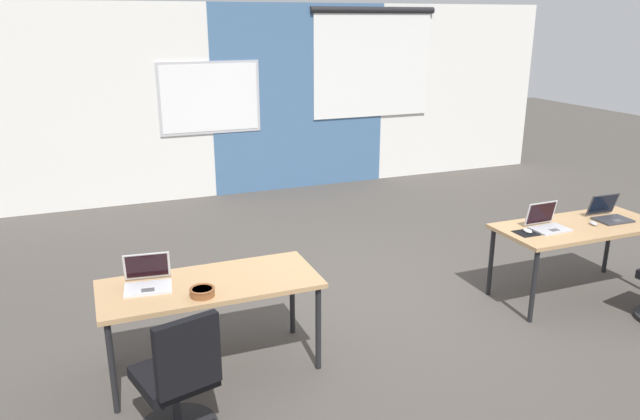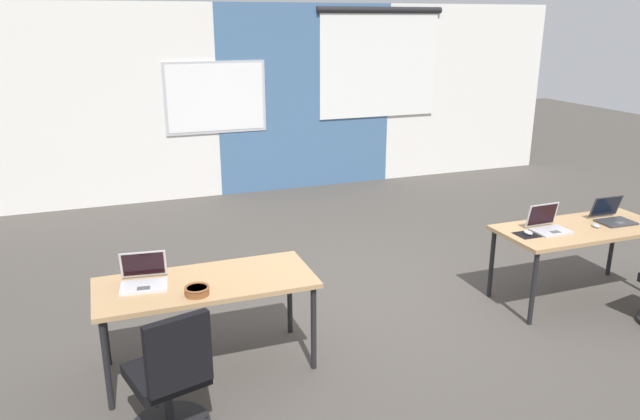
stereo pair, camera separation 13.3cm
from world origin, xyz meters
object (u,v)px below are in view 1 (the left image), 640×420
Objects in this scene: desk_near_left at (210,289)px; chair_near_left_end at (179,387)px; desk_near_right at (578,231)px; snack_bowl at (202,291)px; laptop_near_right_end at (609,214)px; laptop_near_left_end at (148,280)px; mouse_near_right_inner at (528,231)px; mouse_near_right_end at (593,223)px; laptop_near_right_inner at (547,223)px.

desk_near_left is 0.87m from chair_near_left_end.
snack_bowl is (-3.60, -0.22, 0.10)m from desk_near_right.
laptop_near_right_end reaches higher than desk_near_left.
laptop_near_left_end is at bearing -179.24° from laptop_near_right_end.
chair_near_left_end is at bearing -167.36° from mouse_near_right_inner.
snack_bowl is at bearing -177.48° from mouse_near_right_end.
chair_near_left_end is at bearing -117.49° from snack_bowl.
laptop_near_left_end is 0.91m from chair_near_left_end.
chair_near_left_end reaches higher than snack_bowl.
mouse_near_right_end is at bearing -162.24° from laptop_near_right_end.
laptop_near_right_inner is 3.24m from snack_bowl.
laptop_near_left_end is at bearing 178.42° from mouse_near_right_inner.
desk_near_right is 0.41m from laptop_near_right_end.
mouse_near_right_end is at bearing 174.62° from chair_near_left_end.
laptop_near_left_end is 0.39× the size of chair_near_left_end.
chair_near_left_end is at bearing -78.72° from laptop_near_left_end.
snack_bowl reaches higher than mouse_near_right_inner.
laptop_near_left_end reaches higher than snack_bowl.
laptop_near_right_end is at bearing 3.48° from snack_bowl.
chair_near_left_end is 4.34m from laptop_near_right_end.
snack_bowl is (0.27, 0.52, 0.38)m from chair_near_left_end.
laptop_near_right_end reaches higher than mouse_near_right_end.
laptop_near_left_end is at bearing 177.43° from laptop_near_right_inner.
laptop_near_right_end reaches higher than desk_near_right.
laptop_near_right_end is 3.01× the size of mouse_near_right_end.
desk_near_left is 4.74× the size of laptop_near_right_inner.
mouse_near_right_inner reaches higher than desk_near_left.
laptop_near_right_inner reaches higher than mouse_near_right_inner.
laptop_near_left_end is 3.59× the size of mouse_near_right_inner.
snack_bowl is at bearing -175.97° from mouse_near_right_inner.
desk_near_left is 9.01× the size of snack_bowl.
chair_near_left_end is 2.72× the size of laptop_near_right_end.
laptop_near_right_inner is at bearing 7.93° from mouse_near_right_inner.
laptop_near_right_end is at bearing 6.04° from laptop_near_left_end.
snack_bowl is at bearing -176.57° from desk_near_right.
laptop_near_right_end is 1.00m from mouse_near_right_inner.
desk_near_right is at bearing 0.46° from mouse_near_right_inner.
laptop_near_right_end is (4.32, -0.06, -0.00)m from laptop_near_left_end.
laptop_near_right_inner is (-0.48, 0.08, 0.03)m from mouse_near_right_end.
laptop_near_left_end reaches higher than desk_near_left.
chair_near_left_end is at bearing -116.52° from desk_near_left.
mouse_near_right_end is (-0.27, -0.08, -0.03)m from laptop_near_right_end.
mouse_near_right_inner is at bearing -176.61° from laptop_near_right_end.
desk_near_right is at bearing -174.46° from laptop_near_right_end.
desk_near_left and desk_near_right have the same top height.
snack_bowl is (-3.71, -0.16, 0.02)m from mouse_near_right_end.
laptop_near_left_end reaches higher than laptop_near_right_end.
laptop_near_left_end is 3.32m from mouse_near_right_inner.
snack_bowl is at bearing -177.32° from laptop_near_right_inner.
snack_bowl reaches higher than desk_near_left.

